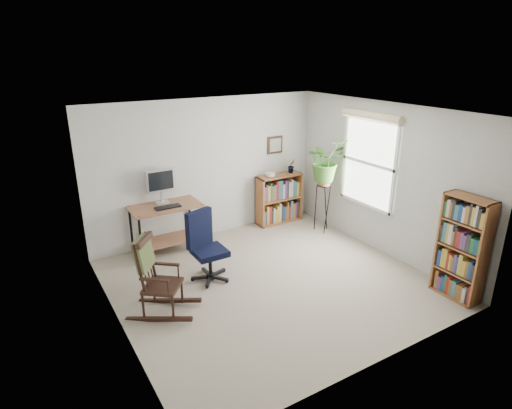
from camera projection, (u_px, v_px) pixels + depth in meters
floor at (270, 281)px, 6.12m from camera, size 4.20×4.00×0.00m
ceiling at (273, 112)px, 5.30m from camera, size 4.20×4.00×0.00m
wall_back at (208, 169)px, 7.32m from camera, size 4.20×0.00×2.40m
wall_front at (385, 263)px, 4.11m from camera, size 4.20×0.00×2.40m
wall_left at (111, 236)px, 4.69m from camera, size 0.00×4.00×2.40m
wall_right at (383, 179)px, 6.74m from camera, size 0.00×4.00×2.40m
window at (368, 163)px, 6.89m from camera, size 0.12×1.20×1.50m
desk at (167, 229)px, 6.92m from camera, size 1.11×0.61×0.80m
monitor at (161, 186)px, 6.80m from camera, size 0.46×0.16×0.56m
keyboard at (168, 207)px, 6.68m from camera, size 0.40×0.15×0.02m
office_chair at (210, 247)px, 6.02m from camera, size 0.71×0.71×1.03m
rocking_chair at (162, 276)px, 5.24m from camera, size 1.04×0.99×1.04m
low_bookshelf at (279, 199)px, 8.09m from camera, size 0.89×0.30×0.94m
tall_bookshelf at (462, 248)px, 5.53m from camera, size 0.26×0.62×1.41m
plant_stand at (323, 204)px, 7.67m from camera, size 0.30×0.30×1.02m
spider_plant at (327, 140)px, 7.27m from camera, size 1.69×1.88×1.46m
potted_plant_small at (291, 170)px, 8.06m from camera, size 0.13×0.24×0.11m
framed_picture at (275, 145)px, 7.87m from camera, size 0.32×0.04×0.32m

